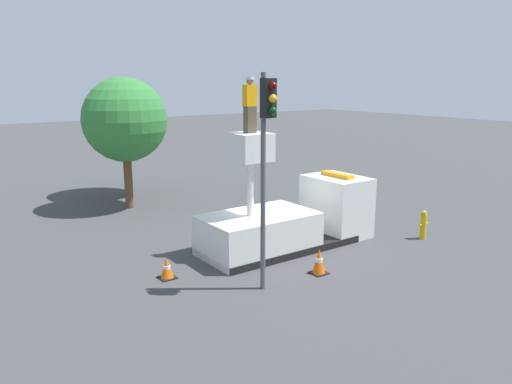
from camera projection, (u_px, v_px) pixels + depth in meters
The scene contains 9 objects.
ground_plane at pixel (278, 248), 17.41m from camera, with size 120.00×120.00×0.00m, color #424244.
bucket_truck at pixel (290, 220), 17.50m from camera, with size 6.42×2.39×4.09m.
worker at pixel (250, 105), 15.64m from camera, with size 0.40×0.26×1.75m.
traffic_light_pole at pixel (266, 141), 13.01m from camera, with size 0.34×0.57×5.93m.
fire_hydrant at pixel (423, 225), 18.31m from camera, with size 0.47×0.23×1.08m.
traffic_cone_rear at pixel (167, 269), 14.71m from camera, with size 0.49×0.49×0.63m.
traffic_cone_curbside at pixel (319, 262), 15.05m from camera, with size 0.49×0.49×0.78m.
tree_left_bg at pixel (126, 121), 24.62m from camera, with size 3.66×3.66×5.58m.
tree_right_bg at pixel (125, 120), 22.02m from camera, with size 3.73×3.73×5.88m.
Camera 1 is at (-10.29, -12.99, 5.75)m, focal length 35.00 mm.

